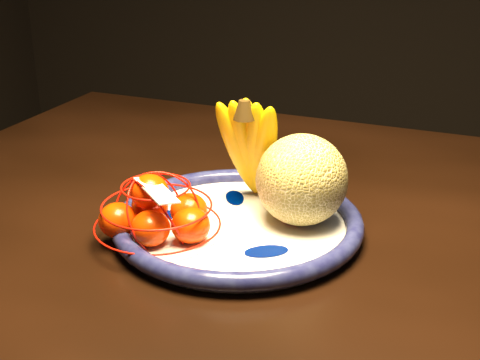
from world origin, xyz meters
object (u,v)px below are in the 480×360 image
(fruit_bowl, at_px, (238,223))
(mandarin_bag, at_px, (158,213))
(dining_table, at_px, (414,309))
(banana_bunch, at_px, (251,144))
(cantaloupe, at_px, (302,180))

(fruit_bowl, relative_size, mandarin_bag, 2.00)
(dining_table, xyz_separation_m, banana_bunch, (-0.23, 0.06, 0.18))
(banana_bunch, distance_m, mandarin_bag, 0.16)
(cantaloupe, bearing_deg, fruit_bowl, -159.18)
(fruit_bowl, xyz_separation_m, cantaloupe, (0.08, 0.03, 0.06))
(cantaloupe, relative_size, mandarin_bag, 0.73)
(fruit_bowl, bearing_deg, mandarin_bag, -148.71)
(dining_table, relative_size, banana_bunch, 10.21)
(banana_bunch, relative_size, mandarin_bag, 1.03)
(banana_bunch, bearing_deg, dining_table, -12.59)
(cantaloupe, bearing_deg, banana_bunch, 150.72)
(dining_table, height_order, mandarin_bag, mandarin_bag)
(dining_table, xyz_separation_m, fruit_bowl, (-0.23, -0.02, 0.10))
(cantaloupe, distance_m, banana_bunch, 0.09)
(dining_table, distance_m, cantaloupe, 0.22)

